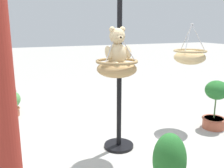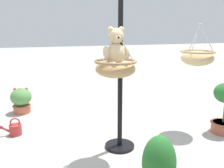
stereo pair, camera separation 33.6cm
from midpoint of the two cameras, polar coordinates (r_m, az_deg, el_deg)
The scene contains 9 objects.
ground_plane at distance 3.81m, azimuth -3.24°, elevation -14.54°, with size 40.00×40.00×0.00m, color #ADAAA3.
display_pole_central at distance 3.53m, azimuth -1.06°, elevation -2.58°, with size 0.44×0.44×2.57m.
hanging_basket_with_teddy at distance 3.15m, azimuth -1.93°, elevation 3.80°, with size 0.54×0.54×0.59m.
teddy_bear at distance 3.10m, azimuth -1.80°, elevation 7.85°, with size 0.35×0.31×0.51m.
hanging_basket_left_high at distance 4.32m, azimuth 15.50°, elevation 6.20°, with size 0.55×0.55×0.68m.
potted_plant_small_succulent at distance 2.60m, azimuth 9.37°, elevation -18.30°, with size 0.33×0.33×0.76m.
potted_plant_conical_shrub at distance 5.43m, azimuth -24.34°, elevation -4.03°, with size 0.43×0.43×0.54m.
potted_plant_trailing_ivy at distance 4.61m, azimuth 21.01°, elevation -4.20°, with size 0.41×0.41×0.87m.
watering_can at distance 4.41m, azimuth -25.12°, elevation -10.40°, with size 0.35×0.20×0.30m.
Camera 1 is at (1.28, 3.13, 1.77)m, focal length 39.36 mm.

